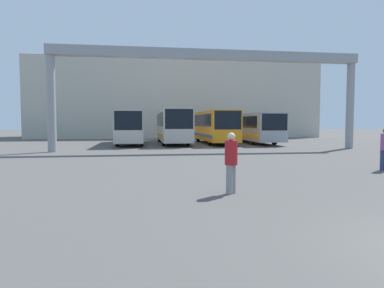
{
  "coord_description": "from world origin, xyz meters",
  "views": [
    {
      "loc": [
        -5.25,
        -4.12,
        2.07
      ],
      "look_at": [
        -1.0,
        23.89,
        0.3
      ],
      "focal_mm": 32.0,
      "sensor_mm": 36.0,
      "label": 1
    }
  ],
  "objects": [
    {
      "name": "building_backdrop",
      "position": [
        0.0,
        46.86,
        5.26
      ],
      "size": [
        39.57,
        12.0,
        10.52
      ],
      "color": "#B7B2A3",
      "rests_on": "ground"
    },
    {
      "name": "bus_slot_2",
      "position": [
        2.06,
        29.39,
        1.83
      ],
      "size": [
        2.57,
        11.03,
        3.18
      ],
      "color": "orange",
      "rests_on": "ground"
    },
    {
      "name": "pedestrian_mid_left",
      "position": [
        -2.65,
        5.47,
        0.95
      ],
      "size": [
        0.37,
        0.37,
        1.78
      ],
      "rotation": [
        0.0,
        0.0,
        0.72
      ],
      "color": "gray",
      "rests_on": "ground"
    },
    {
      "name": "bus_slot_3",
      "position": [
        6.19,
        30.04,
        1.71
      ],
      "size": [
        2.55,
        12.33,
        2.96
      ],
      "color": "#999EA5",
      "rests_on": "ground"
    },
    {
      "name": "bus_slot_0",
      "position": [
        -6.19,
        29.27,
        1.8
      ],
      "size": [
        2.45,
        10.79,
        3.12
      ],
      "color": "beige",
      "rests_on": "ground"
    },
    {
      "name": "overhead_gantry",
      "position": [
        0.0,
        21.15,
        6.11
      ],
      "size": [
        23.39,
        0.8,
        7.47
      ],
      "color": "gray",
      "rests_on": "ground"
    },
    {
      "name": "bus_slot_1",
      "position": [
        -2.06,
        29.93,
        1.9
      ],
      "size": [
        2.57,
        12.1,
        3.31
      ],
      "color": "beige",
      "rests_on": "ground"
    }
  ]
}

